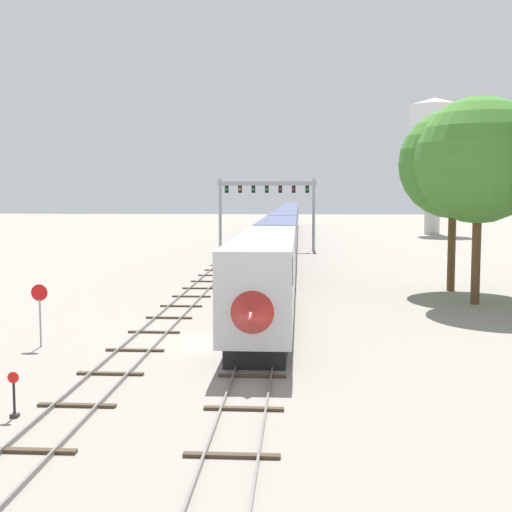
% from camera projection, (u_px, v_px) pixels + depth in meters
% --- Properties ---
extents(ground_plane, '(400.00, 400.00, 0.00)m').
position_uv_depth(ground_plane, '(219.00, 343.00, 32.28)').
color(ground_plane, gray).
extents(track_main, '(2.60, 200.00, 0.16)m').
position_uv_depth(track_main, '(286.00, 245.00, 91.78)').
color(track_main, slate).
rests_on(track_main, ground).
extents(track_near, '(2.60, 160.00, 0.16)m').
position_uv_depth(track_near, '(230.00, 259.00, 72.25)').
color(track_near, slate).
rests_on(track_near, ground).
extents(passenger_train, '(3.04, 131.73, 4.80)m').
position_uv_depth(passenger_train, '(286.00, 226.00, 91.20)').
color(passenger_train, silver).
rests_on(passenger_train, ground).
extents(signal_gantry, '(12.10, 0.49, 8.79)m').
position_uv_depth(signal_gantry, '(267.00, 197.00, 84.00)').
color(signal_gantry, '#999BA0').
rests_on(signal_gantry, ground).
extents(water_tower, '(8.38, 8.38, 23.13)m').
position_uv_depth(water_tower, '(434.00, 131.00, 116.98)').
color(water_tower, beige).
rests_on(water_tower, ground).
extents(switch_stand, '(0.36, 0.24, 1.46)m').
position_uv_depth(switch_stand, '(14.00, 401.00, 21.44)').
color(switch_stand, black).
rests_on(switch_stand, ground).
extents(stop_sign, '(0.76, 0.08, 2.88)m').
position_uv_depth(stop_sign, '(40.00, 306.00, 31.21)').
color(stop_sign, gray).
rests_on(stop_sign, ground).
extents(trackside_tree_left, '(7.78, 7.78, 12.97)m').
position_uv_depth(trackside_tree_left, '(454.00, 164.00, 48.71)').
color(trackside_tree_left, brown).
rests_on(trackside_tree_left, ground).
extents(trackside_tree_mid, '(7.89, 7.89, 12.98)m').
position_uv_depth(trackside_tree_mid, '(479.00, 161.00, 42.64)').
color(trackside_tree_mid, brown).
rests_on(trackside_tree_mid, ground).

